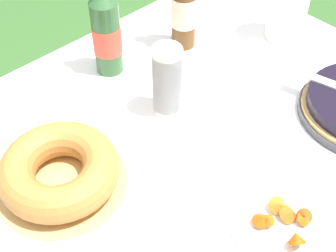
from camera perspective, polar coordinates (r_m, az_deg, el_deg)
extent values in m
cube|color=#A87A47|center=(1.08, 1.02, -4.92)|extent=(1.43, 1.06, 0.03)
cylinder|color=#A87A47|center=(1.91, 5.36, 6.80)|extent=(0.06, 0.06, 0.68)
cube|color=white|center=(1.07, 1.04, -4.24)|extent=(1.44, 1.07, 0.00)
cube|color=white|center=(1.43, -14.05, 6.62)|extent=(1.44, 0.00, 0.10)
cube|color=silver|center=(1.23, 19.11, 4.94)|extent=(0.07, 0.19, 0.00)
cylinder|color=tan|center=(1.05, -12.75, -6.67)|extent=(0.29, 0.29, 0.01)
torus|color=#AD7033|center=(1.02, -13.13, -5.22)|extent=(0.26, 0.26, 0.08)
cylinder|color=white|center=(1.15, -0.10, 3.77)|extent=(0.07, 0.07, 0.09)
cylinder|color=white|center=(1.14, -0.10, 4.25)|extent=(0.07, 0.07, 0.09)
cylinder|color=white|center=(1.13, -0.10, 4.75)|extent=(0.07, 0.07, 0.09)
cylinder|color=white|center=(1.12, -0.10, 5.25)|extent=(0.07, 0.07, 0.09)
cylinder|color=white|center=(1.11, -0.10, 5.75)|extent=(0.07, 0.07, 0.09)
cylinder|color=white|center=(1.11, -0.10, 6.27)|extent=(0.07, 0.07, 0.09)
cylinder|color=white|center=(1.10, -0.10, 6.79)|extent=(0.07, 0.07, 0.09)
cylinder|color=white|center=(1.09, -0.10, 7.32)|extent=(0.07, 0.07, 0.09)
torus|color=white|center=(1.06, -0.11, 9.32)|extent=(0.07, 0.07, 0.01)
cylinder|color=#2D562D|center=(1.25, -7.44, 10.64)|extent=(0.07, 0.07, 0.21)
cylinder|color=#E54C38|center=(1.25, -7.42, 10.49)|extent=(0.08, 0.08, 0.08)
cylinder|color=brown|center=(1.33, 1.97, 14.04)|extent=(0.07, 0.07, 0.23)
cylinder|color=beige|center=(1.33, 1.97, 13.87)|extent=(0.07, 0.07, 0.09)
cylinder|color=white|center=(0.99, 14.46, -11.64)|extent=(0.24, 0.24, 0.01)
torus|color=white|center=(0.98, 14.54, -11.39)|extent=(0.23, 0.23, 0.01)
cone|color=#BE5C12|center=(0.95, 12.15, -11.12)|extent=(0.04, 0.04, 0.02)
cone|color=#AD4909|center=(0.94, 15.38, -12.95)|extent=(0.05, 0.04, 0.05)
cone|color=#AF6012|center=(0.98, 16.48, -10.73)|extent=(0.04, 0.04, 0.03)
cone|color=#A94813|center=(0.98, 16.32, -10.45)|extent=(0.05, 0.05, 0.04)
cone|color=#D0611C|center=(0.98, 14.77, -10.27)|extent=(0.06, 0.06, 0.05)
cone|color=orange|center=(0.98, 13.44, -9.34)|extent=(0.06, 0.06, 0.04)
cone|color=#BD530E|center=(0.95, 11.11, -11.19)|extent=(0.05, 0.05, 0.02)
cylinder|color=white|center=(1.41, 14.59, 14.43)|extent=(0.11, 0.11, 0.23)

